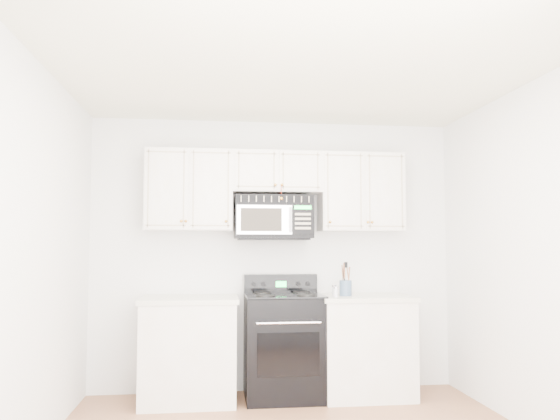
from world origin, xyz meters
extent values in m
cube|color=silver|center=(0.00, 0.00, 2.60)|extent=(3.50, 3.50, 0.01)
cube|color=silver|center=(0.00, 1.75, 1.30)|extent=(3.50, 0.01, 2.60)
cube|color=silver|center=(0.00, -1.75, 1.30)|extent=(3.50, 0.01, 2.60)
cube|color=silver|center=(-1.75, 0.00, 1.30)|extent=(0.01, 3.50, 2.60)
cube|color=silver|center=(1.75, 0.00, 1.30)|extent=(0.01, 3.50, 2.60)
cube|color=silver|center=(-0.80, 1.44, 0.44)|extent=(0.82, 0.63, 0.88)
cube|color=silver|center=(-0.80, 1.44, 0.90)|extent=(0.86, 0.65, 0.04)
cube|color=black|center=(-0.80, 1.48, 0.05)|extent=(0.82, 0.55, 0.10)
cube|color=silver|center=(0.80, 1.44, 0.44)|extent=(0.82, 0.63, 0.88)
cube|color=silver|center=(0.80, 1.44, 0.90)|extent=(0.86, 0.65, 0.04)
cube|color=black|center=(0.80, 1.48, 0.05)|extent=(0.82, 0.55, 0.10)
cube|color=black|center=(0.05, 1.45, 0.46)|extent=(0.71, 0.60, 0.92)
cube|color=black|center=(0.05, 1.14, 0.45)|extent=(0.54, 0.01, 0.37)
cylinder|color=silver|center=(0.05, 1.12, 0.72)|extent=(0.56, 0.02, 0.02)
cube|color=black|center=(0.05, 1.45, 0.93)|extent=(0.71, 0.60, 0.02)
cube|color=black|center=(0.05, 1.71, 1.01)|extent=(0.71, 0.08, 0.19)
cube|color=#20DD4A|center=(0.05, 1.67, 1.01)|extent=(0.10, 0.00, 0.06)
cube|color=silver|center=(-0.82, 1.58, 1.90)|extent=(0.80, 0.33, 0.75)
cube|color=silver|center=(0.82, 1.58, 1.90)|extent=(0.80, 0.33, 0.75)
cube|color=silver|center=(0.00, 1.58, 2.08)|extent=(0.84, 0.33, 0.39)
sphere|color=#B8802F|center=(-0.84, 1.40, 1.60)|extent=(0.03, 0.03, 0.03)
sphere|color=#B8802F|center=(-0.48, 1.40, 1.60)|extent=(0.03, 0.03, 0.03)
sphere|color=#B8802F|center=(0.48, 1.40, 1.60)|extent=(0.03, 0.03, 0.03)
sphere|color=#B8802F|center=(0.84, 1.40, 1.60)|extent=(0.03, 0.03, 0.03)
sphere|color=#B8802F|center=(-0.03, 1.40, 1.94)|extent=(0.03, 0.03, 0.03)
sphere|color=#B8802F|center=(0.03, 1.40, 1.94)|extent=(0.03, 0.03, 0.03)
cylinder|color=#A92E1E|center=(0.02, 1.40, 1.88)|extent=(0.00, 0.00, 0.12)
sphere|color=#B8802F|center=(0.02, 1.40, 1.81)|extent=(0.04, 0.04, 0.04)
cube|color=black|center=(-0.03, 1.57, 1.65)|extent=(0.73, 0.36, 0.40)
cube|color=tan|center=(-0.03, 1.39, 1.81)|extent=(0.71, 0.01, 0.07)
cube|color=silver|center=(-0.13, 1.38, 1.62)|extent=(0.51, 0.01, 0.27)
cube|color=black|center=(-0.16, 1.38, 1.62)|extent=(0.37, 0.01, 0.21)
cube|color=black|center=(0.22, 1.38, 1.62)|extent=(0.20, 0.01, 0.27)
cube|color=#20DD4A|center=(0.22, 1.38, 1.73)|extent=(0.16, 0.00, 0.03)
cylinder|color=silver|center=(0.11, 1.35, 1.62)|extent=(0.02, 0.02, 0.23)
cylinder|color=#425777|center=(0.62, 1.40, 0.99)|extent=(0.11, 0.11, 0.14)
cylinder|color=brown|center=(0.65, 1.40, 1.06)|extent=(0.01, 0.01, 0.25)
cylinder|color=black|center=(0.60, 1.42, 1.07)|extent=(0.01, 0.01, 0.26)
cylinder|color=brown|center=(0.60, 1.37, 1.08)|extent=(0.01, 0.01, 0.28)
cylinder|color=black|center=(0.65, 1.40, 1.06)|extent=(0.01, 0.01, 0.25)
cylinder|color=brown|center=(0.60, 1.42, 1.07)|extent=(0.01, 0.01, 0.26)
cylinder|color=black|center=(0.61, 1.37, 1.08)|extent=(0.01, 0.01, 0.28)
cylinder|color=brown|center=(0.65, 1.40, 1.06)|extent=(0.01, 0.01, 0.25)
cylinder|color=silver|center=(0.52, 1.44, 0.96)|extent=(0.04, 0.04, 0.08)
cylinder|color=silver|center=(0.52, 1.44, 1.01)|extent=(0.04, 0.04, 0.02)
cylinder|color=silver|center=(0.50, 1.28, 0.96)|extent=(0.04, 0.04, 0.08)
cylinder|color=silver|center=(0.50, 1.28, 1.01)|extent=(0.04, 0.04, 0.01)
camera|label=1|loc=(-0.58, -3.55, 1.37)|focal=35.00mm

